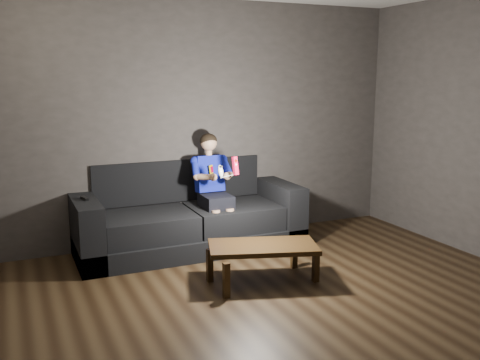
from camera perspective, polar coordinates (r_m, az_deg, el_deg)
name	(u,v)px	position (r m, az deg, el deg)	size (l,w,h in m)	color
floor	(305,329)	(4.20, 6.99, -15.47)	(5.00, 5.00, 0.00)	black
back_wall	(194,123)	(6.05, -4.98, 6.13)	(5.00, 0.04, 2.70)	#35302E
sofa	(187,220)	(5.91, -5.65, -4.29)	(2.43, 1.05, 0.94)	black
child	(213,179)	(5.83, -2.93, 0.11)	(0.45, 0.55, 1.10)	black
wii_remote_red	(235,166)	(5.44, -0.51, 1.54)	(0.06, 0.08, 0.19)	red
nunchuk_white	(221,171)	(5.39, -2.08, 0.96)	(0.07, 0.09, 0.14)	silver
wii_remote_black	(84,198)	(5.51, -16.26, -1.89)	(0.07, 0.14, 0.03)	black
coffee_table	(263,250)	(4.92, 2.45, -7.42)	(1.08, 0.76, 0.36)	black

